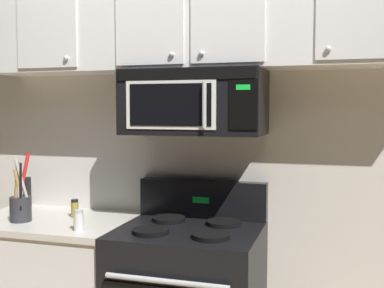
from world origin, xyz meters
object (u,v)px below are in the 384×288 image
(over_range_microwave, at_px, (195,102))
(salt_shaker, at_px, (79,221))
(pepper_mill, at_px, (27,192))
(utensil_crock_charcoal, at_px, (21,204))
(spice_jar, at_px, (75,208))

(over_range_microwave, height_order, salt_shaker, over_range_microwave)
(salt_shaker, bearing_deg, over_range_microwave, 30.56)
(pepper_mill, bearing_deg, utensil_crock_charcoal, -59.76)
(salt_shaker, distance_m, pepper_mill, 0.75)
(over_range_microwave, xyz_separation_m, salt_shaker, (-0.54, -0.32, -0.62))
(over_range_microwave, distance_m, utensil_crock_charcoal, 1.15)
(utensil_crock_charcoal, distance_m, spice_jar, 0.30)
(spice_jar, bearing_deg, utensil_crock_charcoal, -144.30)
(over_range_microwave, bearing_deg, utensil_crock_charcoal, -166.95)
(over_range_microwave, distance_m, salt_shaker, 0.88)
(salt_shaker, height_order, pepper_mill, pepper_mill)
(utensil_crock_charcoal, xyz_separation_m, pepper_mill, (-0.19, 0.33, -0.00))
(utensil_crock_charcoal, height_order, spice_jar, utensil_crock_charcoal)
(salt_shaker, distance_m, spice_jar, 0.33)
(utensil_crock_charcoal, bearing_deg, salt_shaker, -12.58)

